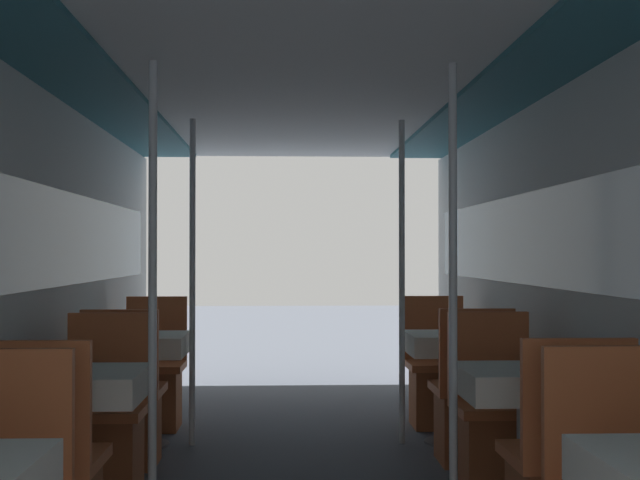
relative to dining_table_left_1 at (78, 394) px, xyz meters
name	(u,v)px	position (x,y,z in m)	size (l,w,h in m)	color
wall_left	(3,286)	(-0.38, 0.13, 0.50)	(0.05, 8.55, 2.18)	silver
wall_right	(595,285)	(2.48, 0.13, 0.50)	(0.05, 8.55, 2.18)	silver
ceiling_panel	(303,59)	(1.05, 0.13, 1.60)	(2.87, 8.55, 0.07)	silver
dining_table_left_1	(78,394)	(0.00, 0.00, 0.00)	(0.61, 0.61, 0.74)	#4C4C51
chair_left_far_1	(103,440)	(0.00, 0.58, -0.33)	(0.45, 0.45, 0.95)	brown
support_pole_left_1	(153,294)	(0.34, 0.00, 0.46)	(0.04, 0.04, 2.18)	silver
dining_table_left_2	(140,351)	(0.00, 1.81, 0.00)	(0.61, 0.61, 0.74)	#4C4C51
chair_left_near_2	(125,417)	(0.00, 1.23, -0.33)	(0.45, 0.45, 0.95)	brown
chair_left_far_2	(153,388)	(0.00, 2.40, -0.33)	(0.45, 0.45, 0.95)	brown
support_pole_left_2	(192,282)	(0.34, 1.81, 0.46)	(0.04, 0.04, 2.18)	silver
dining_table_right_1	(525,391)	(2.10, 0.00, 0.00)	(0.61, 0.61, 0.74)	#4C4C51
chair_right_far_1	(496,437)	(2.10, 0.58, -0.33)	(0.45, 0.45, 0.95)	brown
support_pole_right_1	(453,294)	(1.75, 0.00, 0.46)	(0.04, 0.04, 2.18)	silver
dining_table_right_2	(453,350)	(2.10, 1.81, 0.00)	(0.61, 0.61, 0.74)	#4C4C51
chair_right_near_2	(471,415)	(2.10, 1.23, -0.33)	(0.45, 0.45, 0.95)	brown
chair_right_far_2	(438,386)	(2.10, 2.40, -0.33)	(0.45, 0.45, 0.95)	brown
support_pole_right_2	(402,281)	(1.75, 1.81, 0.46)	(0.04, 0.04, 2.18)	silver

